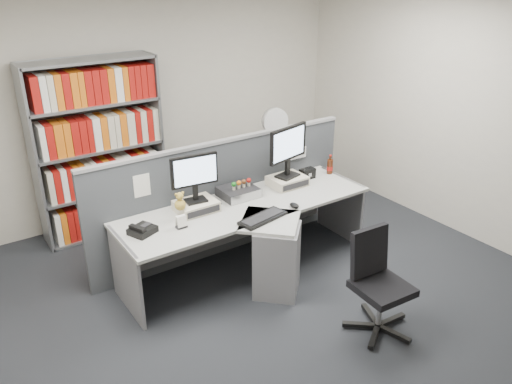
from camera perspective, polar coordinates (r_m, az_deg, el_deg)
ground at (r=4.83m, az=4.46°, el=-12.68°), size 5.50×5.50×0.00m
room_shell at (r=4.02m, az=5.28°, el=8.21°), size 5.04×5.54×2.72m
partition at (r=5.39m, az=-3.55°, el=-0.46°), size 3.00×0.08×1.27m
desk at (r=4.98m, az=0.36°, el=-5.09°), size 2.60×1.20×0.72m
monitor_riser_left at (r=4.91m, az=-6.71°, el=-1.57°), size 0.38×0.31×0.10m
monitor_riser_right at (r=5.45m, az=3.53°, el=1.25°), size 0.38×0.31×0.10m
monitor_left at (r=4.78m, az=-6.90°, el=1.99°), size 0.46×0.17×0.47m
monitor_right at (r=5.32m, az=3.62°, el=5.01°), size 0.53×0.22×0.55m
desktop_pc at (r=5.18m, az=-2.01°, el=-0.01°), size 0.36×0.32×0.10m
figurines at (r=5.14m, az=-1.65°, el=1.01°), size 0.23×0.05×0.09m
keyboard at (r=4.73m, az=0.75°, el=-2.92°), size 0.51×0.27×0.03m
mouse at (r=4.97m, az=4.31°, el=-1.50°), size 0.07×0.12×0.04m
desk_phone at (r=4.59m, az=-12.65°, el=-4.18°), size 0.27×0.26×0.09m
desk_calendar at (r=4.62m, az=-8.39°, el=-3.40°), size 0.10×0.07×0.12m
plush_toy at (r=4.71m, az=-8.51°, el=-1.17°), size 0.10×0.10×0.18m
speaker at (r=5.64m, az=5.77°, el=2.07°), size 0.17×0.09×0.11m
cola_bottle at (r=5.80m, az=8.27°, el=2.84°), size 0.07×0.07×0.22m
shelving_unit at (r=5.96m, az=-17.17°, el=4.34°), size 1.41×0.40×2.00m
filing_cabinet at (r=6.68m, az=2.02°, el=1.83°), size 0.45×0.61×0.70m
desk_fan at (r=6.45m, az=2.11°, el=7.59°), size 0.33×0.20×0.56m
office_chair at (r=4.44m, az=13.40°, el=-9.54°), size 0.57×0.59×0.89m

